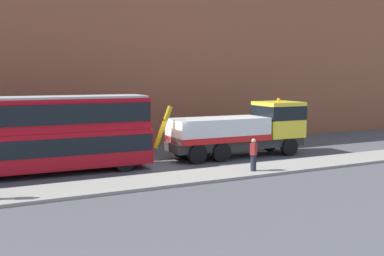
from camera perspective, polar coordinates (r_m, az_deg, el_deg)
name	(u,v)px	position (r m, az deg, el deg)	size (l,w,h in m)	color
ground_plane	(159,164)	(27.07, -4.04, -4.47)	(120.00, 120.00, 0.00)	#4C4C51
near_kerb	(192,177)	(23.32, 0.03, -6.02)	(60.00, 2.80, 0.15)	gray
building_facade	(117,34)	(33.68, -9.21, 11.37)	(60.00, 1.50, 16.00)	#935138
recovery_tow_truck	(243,129)	(29.62, 6.29, -0.11)	(10.17, 2.86, 3.67)	#2D2D2D
double_decker_bus	(45,132)	(25.07, -17.64, -0.46)	(11.10, 2.83, 4.06)	#B70C19
pedestrian_bystander	(254,155)	(24.45, 7.58, -3.33)	(0.48, 0.44, 1.71)	#232333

